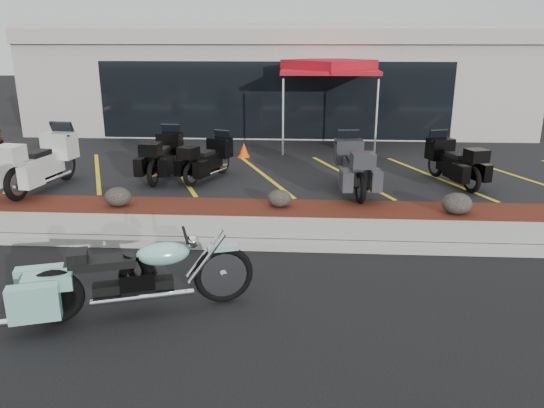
# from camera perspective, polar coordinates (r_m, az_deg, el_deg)

# --- Properties ---
(ground) EXTENTS (90.00, 90.00, 0.00)m
(ground) POSITION_cam_1_polar(r_m,az_deg,el_deg) (8.55, -3.87, -7.03)
(ground) COLOR black
(ground) RESTS_ON ground
(curb) EXTENTS (24.00, 0.25, 0.15)m
(curb) POSITION_cam_1_polar(r_m,az_deg,el_deg) (9.34, -3.19, -4.34)
(curb) COLOR gray
(curb) RESTS_ON ground
(sidewalk) EXTENTS (24.00, 1.20, 0.15)m
(sidewalk) POSITION_cam_1_polar(r_m,az_deg,el_deg) (9.99, -2.73, -2.86)
(sidewalk) COLOR gray
(sidewalk) RESTS_ON ground
(mulch_bed) EXTENTS (24.00, 1.20, 0.16)m
(mulch_bed) POSITION_cam_1_polar(r_m,az_deg,el_deg) (11.12, -2.07, -0.70)
(mulch_bed) COLOR #39170D
(mulch_bed) RESTS_ON ground
(upper_lot) EXTENTS (26.00, 9.60, 0.15)m
(upper_lot) POSITION_cam_1_polar(r_m,az_deg,el_deg) (16.32, -0.25, 5.17)
(upper_lot) COLOR black
(upper_lot) RESTS_ON ground
(dealership_building) EXTENTS (18.00, 8.16, 4.00)m
(dealership_building) POSITION_cam_1_polar(r_m,az_deg,el_deg) (22.26, 0.83, 13.46)
(dealership_building) COLOR #9B968C
(dealership_building) RESTS_ON ground
(boulder_left) EXTENTS (0.56, 0.47, 0.40)m
(boulder_left) POSITION_cam_1_polar(r_m,az_deg,el_deg) (11.56, -16.25, 0.76)
(boulder_left) COLOR black
(boulder_left) RESTS_ON mulch_bed
(boulder_mid) EXTENTS (0.51, 0.42, 0.36)m
(boulder_mid) POSITION_cam_1_polar(r_m,az_deg,el_deg) (11.06, 0.79, 0.62)
(boulder_mid) COLOR black
(boulder_mid) RESTS_ON mulch_bed
(boulder_right) EXTENTS (0.60, 0.50, 0.43)m
(boulder_right) POSITION_cam_1_polar(r_m,az_deg,el_deg) (11.22, 19.26, 0.06)
(boulder_right) COLOR black
(boulder_right) RESTS_ON mulch_bed
(hero_cruiser) EXTENTS (3.19, 1.72, 1.09)m
(hero_cruiser) POSITION_cam_1_polar(r_m,az_deg,el_deg) (7.33, -5.26, -6.69)
(hero_cruiser) COLOR #7EC4B4
(hero_cruiser) RESTS_ON ground
(touring_white) EXTENTS (1.34, 2.63, 1.46)m
(touring_white) POSITION_cam_1_polar(r_m,az_deg,el_deg) (14.05, -21.47, 5.32)
(touring_white) COLOR silver
(touring_white) RESTS_ON upper_lot
(touring_black_front) EXTENTS (0.93, 2.21, 1.26)m
(touring_black_front) POSITION_cam_1_polar(r_m,az_deg,el_deg) (14.27, -10.75, 5.98)
(touring_black_front) COLOR black
(touring_black_front) RESTS_ON upper_lot
(touring_black_mid) EXTENTS (1.46, 2.12, 1.15)m
(touring_black_mid) POSITION_cam_1_polar(r_m,az_deg,el_deg) (13.84, -5.36, 5.62)
(touring_black_mid) COLOR black
(touring_black_mid) RESTS_ON upper_lot
(touring_grey) EXTENTS (1.10, 2.35, 1.32)m
(touring_grey) POSITION_cam_1_polar(r_m,az_deg,el_deg) (12.91, 8.09, 5.06)
(touring_grey) COLOR #2E2E33
(touring_grey) RESTS_ON upper_lot
(touring_black_rear) EXTENTS (1.42, 2.24, 1.22)m
(touring_black_rear) POSITION_cam_1_polar(r_m,az_deg,el_deg) (14.05, 17.30, 5.22)
(touring_black_rear) COLOR black
(touring_black_rear) RESTS_ON upper_lot
(traffic_cone) EXTENTS (0.38, 0.38, 0.42)m
(traffic_cone) POSITION_cam_1_polar(r_m,az_deg,el_deg) (15.84, -3.04, 5.83)
(traffic_cone) COLOR #E84907
(traffic_cone) RESTS_ON upper_lot
(popup_canopy) EXTENTS (3.13, 3.13, 2.75)m
(popup_canopy) POSITION_cam_1_polar(r_m,az_deg,el_deg) (17.20, 6.15, 14.34)
(popup_canopy) COLOR silver
(popup_canopy) RESTS_ON upper_lot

